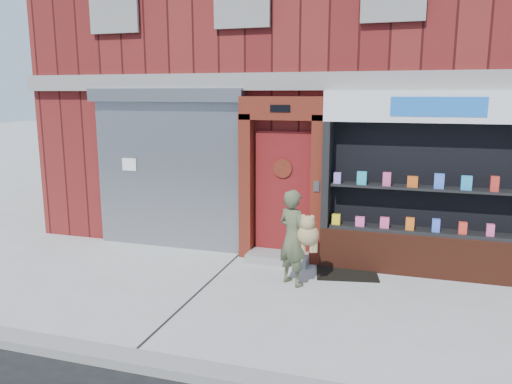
% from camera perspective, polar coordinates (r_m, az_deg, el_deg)
% --- Properties ---
extents(ground, '(80.00, 80.00, 0.00)m').
position_cam_1_polar(ground, '(7.30, 4.97, -12.64)').
color(ground, '#9E9E99').
rests_on(ground, ground).
extents(curb, '(60.00, 0.30, 0.12)m').
position_cam_1_polar(curb, '(5.43, -0.20, -20.89)').
color(curb, gray).
rests_on(curb, ground).
extents(building, '(12.00, 8.16, 8.00)m').
position_cam_1_polar(building, '(12.65, 11.31, 15.73)').
color(building, '#5E1615').
rests_on(building, ground).
extents(shutter_bay, '(3.10, 0.30, 3.04)m').
position_cam_1_polar(shutter_bay, '(9.61, -10.08, 3.67)').
color(shutter_bay, gray).
rests_on(shutter_bay, ground).
extents(red_door_bay, '(1.52, 0.58, 2.90)m').
position_cam_1_polar(red_door_bay, '(8.79, 2.94, 1.42)').
color(red_door_bay, '#54180E').
rests_on(red_door_bay, ground).
extents(pharmacy_bay, '(3.50, 0.41, 3.00)m').
position_cam_1_polar(pharmacy_bay, '(8.51, 19.38, -0.11)').
color(pharmacy_bay, '#522113').
rests_on(pharmacy_bay, ground).
extents(woman, '(0.74, 0.60, 1.51)m').
position_cam_1_polar(woman, '(7.75, 4.49, -5.13)').
color(woman, '#4F5639').
rests_on(woman, ground).
extents(doormat, '(1.10, 0.87, 0.02)m').
position_cam_1_polar(doormat, '(8.52, 10.35, -9.14)').
color(doormat, black).
rests_on(doormat, ground).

